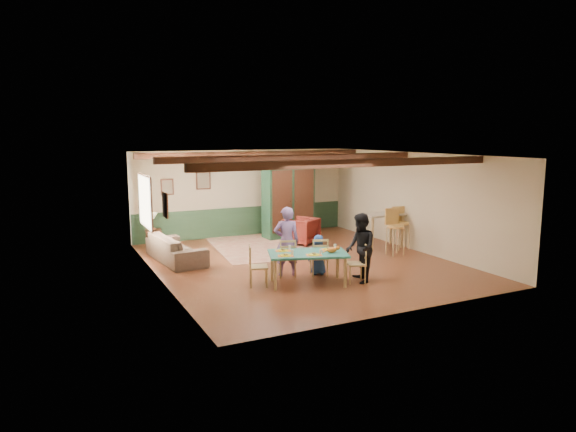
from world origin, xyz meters
name	(u,v)px	position (x,y,z in m)	size (l,w,h in m)	color
floor	(301,263)	(0.00, 0.00, 0.00)	(8.00, 8.00, 0.00)	#592919
wall_back	(243,193)	(0.00, 4.00, 1.35)	(7.00, 0.02, 2.70)	beige
wall_left	(159,220)	(-3.50, 0.00, 1.35)	(0.02, 8.00, 2.70)	beige
wall_right	(414,202)	(3.50, 0.00, 1.35)	(0.02, 8.00, 2.70)	beige
ceiling	(302,155)	(0.00, 0.00, 2.70)	(7.00, 8.00, 0.02)	silver
wainscot_back	(244,221)	(0.00, 3.98, 0.45)	(6.95, 0.03, 0.90)	#1E3723
ceiling_beam_front	(354,163)	(0.00, -2.30, 2.61)	(6.95, 0.16, 0.16)	black
ceiling_beam_mid	(295,158)	(0.00, 0.40, 2.61)	(6.95, 0.16, 0.16)	black
ceiling_beam_back	(255,154)	(0.00, 3.00, 2.61)	(6.95, 0.16, 0.16)	black
window_left	(145,202)	(-3.47, 1.70, 1.55)	(0.06, 1.60, 1.30)	white
picture_left_wall	(165,205)	(-3.47, -0.60, 1.75)	(0.04, 0.42, 0.52)	gray
picture_back_a	(203,180)	(-1.30, 3.97, 1.80)	(0.45, 0.04, 0.55)	gray
picture_back_b	(167,187)	(-2.40, 3.97, 1.65)	(0.38, 0.04, 0.48)	gray
dining_table	(308,268)	(-0.72, -1.68, 0.34)	(1.65, 0.92, 0.69)	#216A5D
dining_chair_far_left	(287,257)	(-0.85, -0.93, 0.44)	(0.39, 0.40, 0.87)	#A68753
dining_chair_far_right	(319,256)	(-0.16, -1.17, 0.44)	(0.39, 0.40, 0.87)	#A68753
dining_chair_end_left	(258,266)	(-1.72, -1.34, 0.44)	(0.39, 0.40, 0.87)	#A68753
dining_chair_end_right	(356,263)	(0.28, -2.02, 0.44)	(0.39, 0.40, 0.87)	#A68753
person_man	(287,241)	(-0.83, -0.86, 0.79)	(0.58, 0.38, 1.59)	slate
person_woman	(360,248)	(0.37, -2.05, 0.76)	(0.74, 0.57, 1.52)	black
person_child	(318,255)	(-0.13, -1.10, 0.46)	(0.45, 0.29, 0.92)	navy
cat	(332,249)	(-0.27, -1.93, 0.77)	(0.33, 0.13, 0.17)	#CC6B24
place_setting_near_left	(286,253)	(-1.27, -1.73, 0.74)	(0.37, 0.28, 0.11)	yellow
place_setting_near_center	(314,253)	(-0.70, -1.92, 0.74)	(0.37, 0.28, 0.11)	yellow
place_setting_far_left	(283,249)	(-1.12, -1.30, 0.74)	(0.37, 0.28, 0.11)	yellow
place_setting_far_right	(329,247)	(-0.16, -1.62, 0.74)	(0.37, 0.28, 0.11)	yellow
area_rug	(269,246)	(0.02, 2.09, 0.01)	(2.99, 3.55, 0.01)	#C5B28F
armoire	(288,198)	(1.14, 3.11, 1.22)	(1.73, 0.69, 2.44)	#143322
armchair	(301,231)	(1.04, 2.01, 0.39)	(0.83, 0.85, 0.78)	#420E0D
sofa	(176,248)	(-2.77, 1.57, 0.33)	(2.26, 0.88, 0.66)	#3F3127
end_table	(154,239)	(-3.00, 3.24, 0.27)	(0.43, 0.43, 0.53)	black
table_lamp	(153,221)	(-3.00, 3.24, 0.78)	(0.27, 0.27, 0.49)	beige
counter_table	(382,231)	(2.87, 0.59, 0.49)	(1.17, 0.68, 0.97)	beige
bar_stool_left	(396,232)	(2.65, -0.32, 0.62)	(0.44, 0.48, 1.24)	tan
bar_stool_right	(401,228)	(3.24, 0.20, 0.59)	(0.42, 0.46, 1.18)	tan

